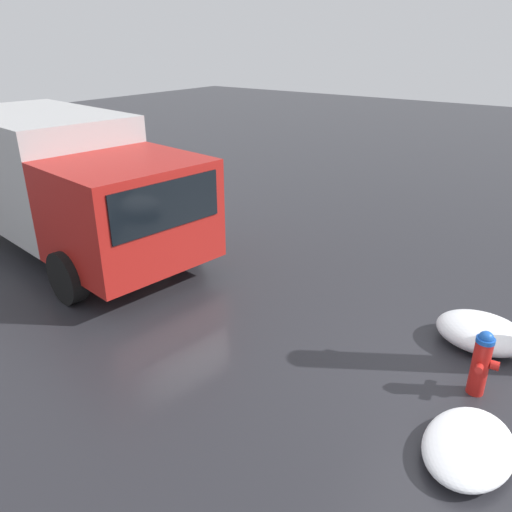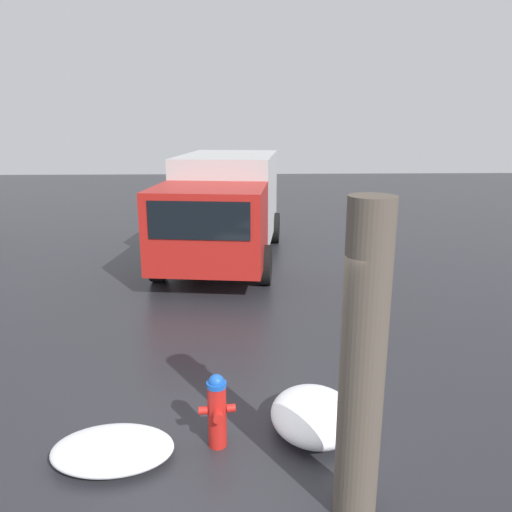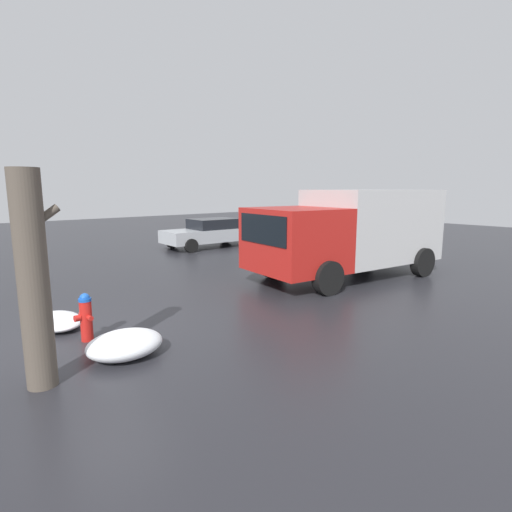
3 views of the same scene
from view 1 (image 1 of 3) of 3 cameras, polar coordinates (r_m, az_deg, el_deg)
name	(u,v)px [view 1 (image 1 of 3)]	position (r m, az deg, el deg)	size (l,w,h in m)	color
ground_plane	(474,392)	(7.01, 23.67, -14.03)	(60.00, 60.00, 0.00)	#28282D
fire_hydrant	(481,362)	(6.76, 24.35, -10.97)	(0.32, 0.42, 0.88)	red
delivery_truck	(66,180)	(10.69, -20.87, 8.16)	(6.51, 3.32, 2.68)	red
snow_pile_by_hydrant	(481,332)	(7.87, 24.33, -7.94)	(1.24, 1.02, 0.42)	white
snow_pile_curbside	(469,446)	(6.04, 23.13, -19.39)	(0.90, 1.32, 0.25)	white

